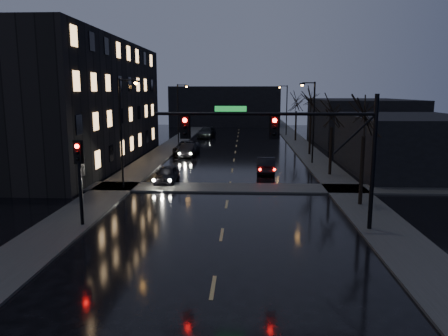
# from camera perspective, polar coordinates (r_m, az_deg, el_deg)

# --- Properties ---
(ground) EXTENTS (160.00, 160.00, 0.00)m
(ground) POSITION_cam_1_polar(r_m,az_deg,el_deg) (14.88, -2.04, -18.61)
(ground) COLOR black
(ground) RESTS_ON ground
(sidewalk_left) EXTENTS (3.00, 140.00, 0.12)m
(sidewalk_left) POSITION_cam_1_polar(r_m,az_deg,el_deg) (49.48, -8.50, 1.71)
(sidewalk_left) COLOR #2D2D2B
(sidewalk_left) RESTS_ON ground
(sidewalk_right) EXTENTS (3.00, 140.00, 0.12)m
(sidewalk_right) POSITION_cam_1_polar(r_m,az_deg,el_deg) (49.09, 11.37, 1.56)
(sidewalk_right) COLOR #2D2D2B
(sidewalk_right) RESTS_ON ground
(sidewalk_cross) EXTENTS (40.00, 3.00, 0.12)m
(sidewalk_cross) POSITION_cam_1_polar(r_m,az_deg,el_deg) (32.32, 0.69, -2.60)
(sidewalk_cross) COLOR #2D2D2B
(sidewalk_cross) RESTS_ON ground
(apartment_block) EXTENTS (12.00, 30.00, 12.00)m
(apartment_block) POSITION_cam_1_polar(r_m,az_deg,el_deg) (46.50, -19.73, 8.06)
(apartment_block) COLOR black
(apartment_block) RESTS_ON ground
(commercial_right_near) EXTENTS (10.00, 14.00, 5.00)m
(commercial_right_near) POSITION_cam_1_polar(r_m,az_deg,el_deg) (41.83, 22.86, 2.89)
(commercial_right_near) COLOR black
(commercial_right_near) RESTS_ON ground
(commercial_right_far) EXTENTS (12.00, 18.00, 6.00)m
(commercial_right_far) POSITION_cam_1_polar(r_m,az_deg,el_deg) (63.18, 17.39, 5.83)
(commercial_right_far) COLOR black
(commercial_right_far) RESTS_ON ground
(far_block) EXTENTS (22.00, 10.00, 8.00)m
(far_block) POSITION_cam_1_polar(r_m,az_deg,el_deg) (91.16, 0.16, 8.07)
(far_block) COLOR black
(far_block) RESTS_ON ground
(signal_mast) EXTENTS (11.11, 0.41, 7.00)m
(signal_mast) POSITION_cam_1_polar(r_m,az_deg,el_deg) (22.29, 9.77, 4.06)
(signal_mast) COLOR black
(signal_mast) RESTS_ON ground
(signal_pole_left) EXTENTS (0.35, 0.41, 4.53)m
(signal_pole_left) POSITION_cam_1_polar(r_m,az_deg,el_deg) (23.99, -18.37, -0.37)
(signal_pole_left) COLOR black
(signal_pole_left) RESTS_ON ground
(tree_near) EXTENTS (3.52, 3.52, 8.08)m
(tree_near) POSITION_cam_1_polar(r_m,az_deg,el_deg) (27.99, 17.98, 7.68)
(tree_near) COLOR black
(tree_near) RESTS_ON ground
(tree_mid_a) EXTENTS (3.30, 3.30, 7.58)m
(tree_mid_a) POSITION_cam_1_polar(r_m,az_deg,el_deg) (37.74, 13.99, 7.76)
(tree_mid_a) COLOR black
(tree_mid_a) RESTS_ON ground
(tree_mid_b) EXTENTS (3.74, 3.74, 8.59)m
(tree_mid_b) POSITION_cam_1_polar(r_m,az_deg,el_deg) (49.55, 11.35, 9.24)
(tree_mid_b) COLOR black
(tree_mid_b) RESTS_ON ground
(tree_far) EXTENTS (3.43, 3.43, 7.88)m
(tree_far) POSITION_cam_1_polar(r_m,az_deg,el_deg) (63.44, 9.46, 8.94)
(tree_far) COLOR black
(tree_far) RESTS_ON ground
(streetlight_l_near) EXTENTS (1.53, 0.28, 8.00)m
(streetlight_l_near) POSITION_cam_1_polar(r_m,az_deg,el_deg) (32.30, -12.96, 5.60)
(streetlight_l_near) COLOR black
(streetlight_l_near) RESTS_ON ground
(streetlight_l_far) EXTENTS (1.53, 0.28, 8.00)m
(streetlight_l_far) POSITION_cam_1_polar(r_m,az_deg,el_deg) (58.71, -5.83, 7.69)
(streetlight_l_far) COLOR black
(streetlight_l_far) RESTS_ON ground
(streetlight_r_mid) EXTENTS (1.53, 0.28, 8.00)m
(streetlight_r_mid) POSITION_cam_1_polar(r_m,az_deg,el_deg) (43.56, 11.35, 6.74)
(streetlight_r_mid) COLOR black
(streetlight_r_mid) RESTS_ON ground
(streetlight_r_far) EXTENTS (1.53, 0.28, 8.00)m
(streetlight_r_far) POSITION_cam_1_polar(r_m,az_deg,el_deg) (71.34, 8.03, 8.05)
(streetlight_r_far) COLOR black
(streetlight_r_far) RESTS_ON ground
(oncoming_car_a) EXTENTS (1.64, 3.95, 1.34)m
(oncoming_car_a) POSITION_cam_1_polar(r_m,az_deg,el_deg) (34.52, -7.45, -0.84)
(oncoming_car_a) COLOR black
(oncoming_car_a) RESTS_ON ground
(oncoming_car_b) EXTENTS (1.71, 4.34, 1.41)m
(oncoming_car_b) POSITION_cam_1_polar(r_m,az_deg,el_deg) (48.15, -4.77, 2.33)
(oncoming_car_b) COLOR black
(oncoming_car_b) RESTS_ON ground
(oncoming_car_c) EXTENTS (2.63, 5.63, 1.56)m
(oncoming_car_c) POSITION_cam_1_polar(r_m,az_deg,el_deg) (49.47, -4.92, 2.63)
(oncoming_car_c) COLOR black
(oncoming_car_c) RESTS_ON ground
(oncoming_car_d) EXTENTS (2.87, 5.73, 1.60)m
(oncoming_car_d) POSITION_cam_1_polar(r_m,az_deg,el_deg) (67.75, -2.31, 4.67)
(oncoming_car_d) COLOR black
(oncoming_car_d) RESTS_ON ground
(lead_car) EXTENTS (1.74, 4.47, 1.45)m
(lead_car) POSITION_cam_1_polar(r_m,az_deg,el_deg) (38.49, 5.51, 0.41)
(lead_car) COLOR black
(lead_car) RESTS_ON ground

